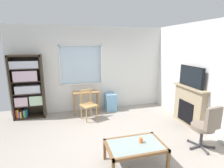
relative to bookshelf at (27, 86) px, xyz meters
The scene contains 12 objects.
ground 3.02m from the bookshelf, 47.10° to the right, with size 6.03×5.65×0.02m, color #9E9389.
wall_back_with_window 2.02m from the bookshelf, ahead, with size 5.03×0.15×2.78m.
wall_right 4.98m from the bookshelf, 24.77° to the right, with size 0.12×4.85×2.78m, color silver.
bookshelf is the anchor object (origin of this frame).
desk_under_window 1.78m from the bookshelf, ahead, with size 0.85×0.40×0.72m.
wooden_chair 1.90m from the bookshelf, 19.92° to the right, with size 0.54×0.52×0.90m.
plastic_drawer_unit 2.65m from the bookshelf, ahead, with size 0.35×0.40×0.58m, color #72ADDB.
fireplace 4.71m from the bookshelf, 21.56° to the right, with size 0.26×1.17×1.10m.
tv 4.68m from the bookshelf, 21.64° to the right, with size 0.06×0.88×0.55m.
office_chair 4.86m from the bookshelf, 35.98° to the right, with size 0.57×0.58×1.00m.
coffee_table 3.76m from the bookshelf, 52.23° to the right, with size 1.06×0.68×0.43m.
sippy_cup 3.80m from the bookshelf, 50.38° to the right, with size 0.07×0.07×0.09m, color orange.
Camera 1 is at (-0.84, -3.55, 2.24)m, focal length 28.40 mm.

